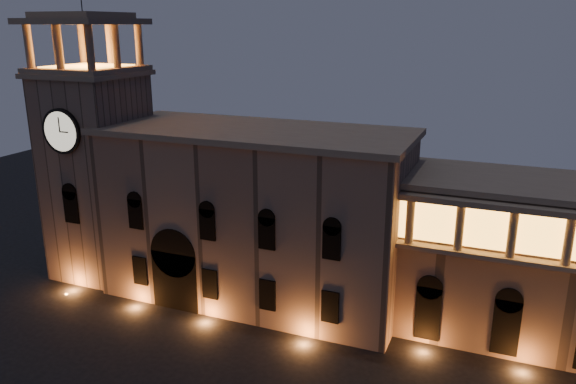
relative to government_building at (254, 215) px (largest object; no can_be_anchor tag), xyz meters
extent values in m
cube|color=#846956|center=(0.08, 0.07, -0.27)|extent=(30.00, 12.00, 17.00)
cube|color=gray|center=(0.08, 0.07, 8.53)|extent=(30.80, 12.80, 0.60)
cube|color=black|center=(-5.92, -5.33, -5.77)|extent=(5.00, 1.40, 6.00)
cylinder|color=black|center=(-5.92, -5.33, -2.77)|extent=(5.00, 1.40, 5.00)
cube|color=orange|center=(-5.92, -5.53, -5.97)|extent=(4.20, 0.20, 5.00)
cube|color=#846956|center=(-18.42, -0.93, 2.23)|extent=(9.00, 9.00, 22.00)
cube|color=gray|center=(-18.42, -0.93, 13.48)|extent=(9.80, 9.80, 0.50)
cylinder|color=black|center=(-18.42, -5.61, 8.23)|extent=(4.60, 0.35, 4.60)
cylinder|color=beige|center=(-18.42, -5.75, 8.23)|extent=(4.00, 0.12, 4.00)
cube|color=gray|center=(-18.42, -0.93, 13.98)|extent=(9.40, 9.40, 0.50)
cube|color=orange|center=(-18.42, -0.93, 14.28)|extent=(6.80, 6.80, 0.15)
cylinder|color=gray|center=(-22.22, -4.73, 16.33)|extent=(0.76, 0.76, 4.20)
cylinder|color=gray|center=(-18.42, -4.73, 16.33)|extent=(0.76, 0.76, 4.20)
cylinder|color=gray|center=(-14.62, -4.73, 16.33)|extent=(0.76, 0.76, 4.20)
cylinder|color=gray|center=(-22.22, 2.87, 16.33)|extent=(0.76, 0.76, 4.20)
cylinder|color=gray|center=(-18.42, 2.87, 16.33)|extent=(0.76, 0.76, 4.20)
cylinder|color=gray|center=(-14.62, 2.87, 16.33)|extent=(0.76, 0.76, 4.20)
cylinder|color=gray|center=(-22.22, -0.93, 16.33)|extent=(0.76, 0.76, 4.20)
cylinder|color=gray|center=(-14.62, -0.93, 16.33)|extent=(0.76, 0.76, 4.20)
cube|color=gray|center=(-18.42, -0.93, 18.73)|extent=(9.80, 9.80, 0.60)
cube|color=gray|center=(-18.42, -0.93, 19.33)|extent=(7.50, 7.50, 0.60)
cylinder|color=gray|center=(16.08, -3.43, 2.73)|extent=(0.70, 0.70, 4.00)
cylinder|color=gray|center=(20.08, -3.43, 2.73)|extent=(0.70, 0.70, 4.00)
cylinder|color=gray|center=(24.08, -3.43, 2.73)|extent=(0.70, 0.70, 4.00)
cylinder|color=gray|center=(28.08, -3.43, 2.73)|extent=(0.70, 0.70, 4.00)
camera|label=1|loc=(23.26, -48.24, 18.41)|focal=35.00mm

